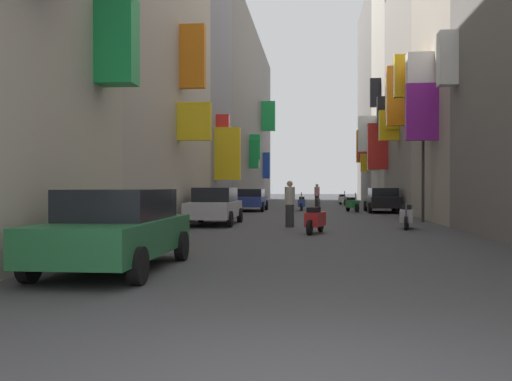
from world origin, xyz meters
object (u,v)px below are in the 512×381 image
at_px(pedestrian_near_left, 290,204).
at_px(pedestrian_crossing, 317,195).
at_px(parked_car_black, 382,199).
at_px(scooter_red, 315,219).
at_px(scooter_blue, 302,203).
at_px(parked_car_silver, 215,205).
at_px(parked_car_blue, 251,199).
at_px(scooter_white, 343,199).
at_px(scooter_silver, 407,216).
at_px(parked_car_green, 116,228).
at_px(scooter_green, 352,204).
at_px(traffic_light_near_corner, 423,150).

bearing_deg(pedestrian_near_left, pedestrian_crossing, 86.80).
relative_size(parked_car_black, pedestrian_crossing, 2.52).
bearing_deg(scooter_red, pedestrian_crossing, 89.52).
bearing_deg(pedestrian_crossing, scooter_blue, -98.96).
xyz_separation_m(parked_car_silver, scooter_red, (3.96, -3.79, -0.30)).
distance_m(parked_car_blue, scooter_blue, 3.21).
xyz_separation_m(scooter_white, pedestrian_crossing, (-2.05, -3.39, 0.37)).
relative_size(scooter_white, scooter_silver, 1.06).
bearing_deg(scooter_white, parked_car_green, -99.69).
distance_m(scooter_silver, pedestrian_crossing, 20.85).
bearing_deg(scooter_white, pedestrian_crossing, -121.18).
xyz_separation_m(scooter_white, scooter_blue, (-3.04, -9.65, 0.00)).
xyz_separation_m(parked_car_black, scooter_white, (-1.67, 11.53, -0.28)).
height_order(parked_car_blue, parked_car_black, parked_car_black).
height_order(parked_car_black, scooter_white, parked_car_black).
distance_m(parked_car_green, pedestrian_crossing, 31.20).
distance_m(scooter_green, traffic_light_near_corner, 9.71).
bearing_deg(scooter_silver, parked_car_black, 86.93).
xyz_separation_m(parked_car_black, scooter_silver, (-0.67, -12.48, -0.28)).
bearing_deg(scooter_green, pedestrian_crossing, 104.55).
bearing_deg(scooter_green, parked_car_green, -104.12).
relative_size(scooter_green, scooter_silver, 1.04).
relative_size(scooter_blue, pedestrian_crossing, 1.17).
distance_m(scooter_red, traffic_light_near_corner, 7.97).
distance_m(parked_car_silver, scooter_red, 5.48).
bearing_deg(parked_car_blue, pedestrian_near_left, -77.28).
bearing_deg(parked_car_black, scooter_silver, -93.07).
height_order(parked_car_black, scooter_silver, parked_car_black).
relative_size(parked_car_black, pedestrian_near_left, 2.45).
height_order(scooter_red, traffic_light_near_corner, traffic_light_near_corner).
relative_size(parked_car_blue, scooter_red, 2.34).
bearing_deg(scooter_blue, traffic_light_near_corner, -63.28).
distance_m(parked_car_black, pedestrian_crossing, 8.95).
bearing_deg(parked_car_silver, scooter_red, -43.73).
relative_size(scooter_blue, traffic_light_near_corner, 0.44).
height_order(scooter_green, traffic_light_near_corner, traffic_light_near_corner).
height_order(parked_car_silver, scooter_blue, parked_car_silver).
relative_size(parked_car_green, traffic_light_near_corner, 0.95).
relative_size(parked_car_black, scooter_red, 2.32).
bearing_deg(parked_car_blue, scooter_white, 59.21).
bearing_deg(pedestrian_crossing, pedestrian_near_left, -93.20).
bearing_deg(traffic_light_near_corner, pedestrian_crossing, 104.46).
bearing_deg(traffic_light_near_corner, parked_car_green, -120.04).
xyz_separation_m(scooter_white, scooter_silver, (1.00, -24.01, -0.00)).
relative_size(scooter_green, scooter_blue, 0.94).
bearing_deg(pedestrian_near_left, traffic_light_near_corner, 31.05).
bearing_deg(parked_car_green, scooter_blue, 83.46).
bearing_deg(traffic_light_near_corner, pedestrian_near_left, -148.95).
relative_size(parked_car_blue, scooter_silver, 2.39).
relative_size(parked_car_silver, scooter_green, 2.23).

